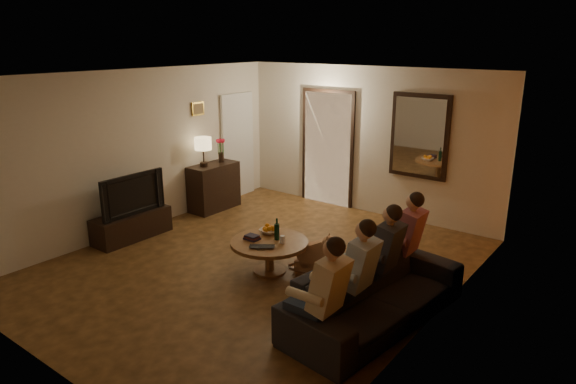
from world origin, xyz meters
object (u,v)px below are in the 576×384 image
Objects in this scene: tv_stand at (132,225)px; person_c at (381,261)px; person_a at (323,302)px; person_b at (355,280)px; person_d at (404,245)px; coffee_table at (270,256)px; bowl at (269,231)px; laptop at (262,248)px; sofa at (375,294)px; dresser at (214,187)px; dog at (314,252)px; table_lamp at (203,152)px; wine_bottle at (277,229)px; tv at (129,193)px.

tv_stand is 4.19m from person_c.
person_b is at bearing 90.00° from person_a.
person_d reaches higher than coffee_table.
bowl is (-1.82, 1.40, -0.12)m from person_a.
laptop is (0.10, -0.28, 0.24)m from coffee_table.
coffee_table is at bearing 75.63° from laptop.
tv_stand is 2.63m from laptop.
bowl reaches higher than laptop.
coffee_table is (-1.74, 0.28, -0.11)m from sofa.
sofa is at bearing 71.57° from person_b.
dresser reaches higher than tv_stand.
person_a and person_d have the same top height.
person_c is (4.16, 0.38, 0.39)m from tv_stand.
tv_stand is 1.04× the size of person_a.
bowl is at bearing 13.93° from tv_stand.
tv_stand is 4.18m from person_b.
dog is (-1.28, 0.66, -0.06)m from sofa.
table_lamp is 2.08× the size of bowl.
dresser is 2.92m from wine_bottle.
person_d reaches higher than sofa.
person_b is 1.55m from dog.
dresser is at bearing 0.00° from tv.
table_lamp reaches higher than person_a.
dresser is 4.64m from person_b.
tv_stand is at bearing 168.86° from person_a.
dog reaches higher than coffee_table.
person_b is at bearing -23.11° from wine_bottle.
tv_stand is at bearing -174.76° from person_c.
person_c and person_d have the same top height.
person_b is at bearing 169.30° from sofa.
wine_bottle is at bearing -79.85° from tv.
tv is at bearing -171.87° from coffee_table.
person_a is 1.80m from person_d.
person_d is 4.63× the size of bowl.
tv reaches higher than coffee_table.
person_a is at bearing -90.00° from person_d.
sofa is 2.23× the size of coffee_table.
laptop is at bearing -168.93° from person_c.
table_lamp is 0.45× the size of person_a.
bowl is (-1.82, 0.80, -0.12)m from person_b.
person_b is at bearing -3.01° from tv_stand.
bowl is at bearing -23.74° from table_lamp.
person_d is at bearing 90.00° from person_b.
tv reaches higher than tv_stand.
person_b and person_c have the same top height.
table_lamp is 2.95m from coffee_table.
person_c reaches higher than tv.
table_lamp is at bearing 115.71° from laptop.
laptop is (-1.54, -0.90, -0.14)m from person_d.
laptop is at bearing -60.75° from bowl.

